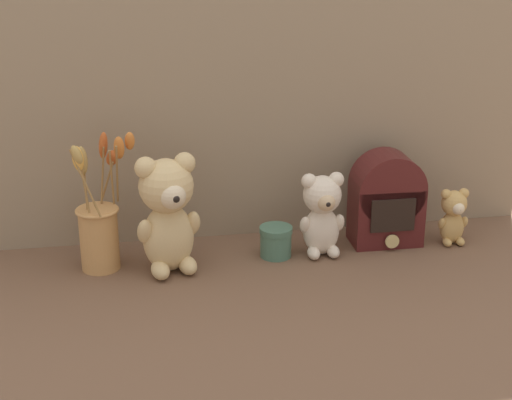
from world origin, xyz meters
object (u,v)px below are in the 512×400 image
flower_vase (99,225)px  teddy_bear_small (453,215)px  teddy_bear_large (168,212)px  decorative_tin_tall (276,241)px  vintage_radio (387,199)px  teddy_bear_medium (322,213)px

flower_vase → teddy_bear_small: bearing=-0.2°
teddy_bear_large → flower_vase: 0.16m
teddy_bear_large → decorative_tin_tall: teddy_bear_large is taller
teddy_bear_small → vintage_radio: bearing=167.9°
teddy_bear_medium → teddy_bear_small: size_ratio=1.44×
teddy_bear_medium → decorative_tin_tall: bearing=176.2°
teddy_bear_small → teddy_bear_large: bearing=-177.1°
teddy_bear_small → flower_vase: (-0.81, 0.00, 0.03)m
teddy_bear_medium → vintage_radio: vintage_radio is taller
teddy_bear_small → flower_vase: flower_vase is taller
teddy_bear_large → teddy_bear_medium: size_ratio=1.35×
teddy_bear_large → teddy_bear_medium: bearing=4.4°
decorative_tin_tall → flower_vase: bearing=179.5°
teddy_bear_small → vintage_radio: (-0.15, 0.03, 0.04)m
teddy_bear_large → teddy_bear_small: 0.67m
flower_vase → vintage_radio: size_ratio=1.40×
teddy_bear_medium → teddy_bear_small: 0.32m
decorative_tin_tall → teddy_bear_large: bearing=-172.1°
teddy_bear_small → flower_vase: 0.81m
flower_vase → vintage_radio: (0.66, 0.03, 0.00)m
teddy_bear_small → decorative_tin_tall: bearing=-180.0°
teddy_bear_small → decorative_tin_tall: (-0.42, -0.00, -0.03)m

